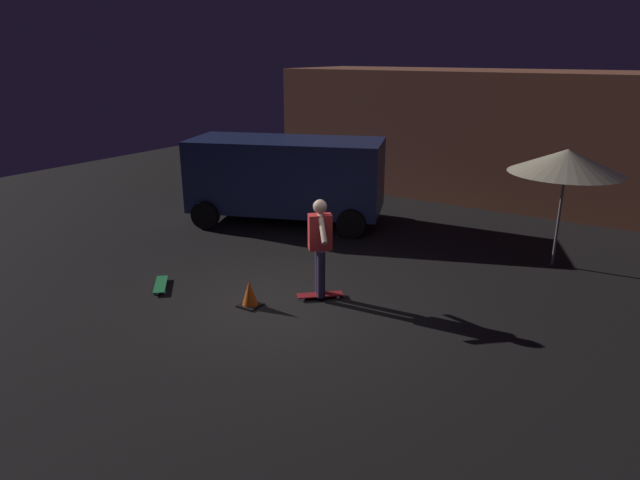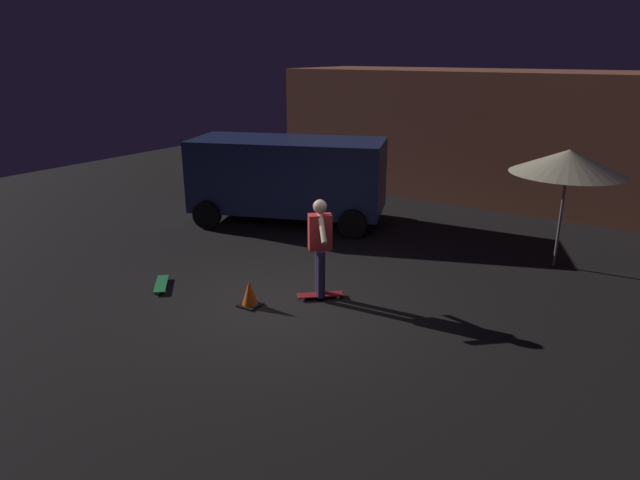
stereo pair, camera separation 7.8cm
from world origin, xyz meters
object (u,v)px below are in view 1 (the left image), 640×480
object	(u,v)px
parked_van	(286,175)
skateboard_spare	(161,285)
traffic_cone	(250,294)
skater	(320,241)
patio_umbrella	(567,161)
skateboard_ridden	(320,295)

from	to	relation	value
parked_van	skateboard_spare	distance (m)	4.76
skateboard_spare	traffic_cone	distance (m)	1.87
skater	traffic_cone	distance (m)	1.46
patio_umbrella	skater	size ratio (longest dim) A/B	1.38
skater	skateboard_ridden	bearing A→B (deg)	-63.43
traffic_cone	parked_van	bearing A→B (deg)	118.96
parked_van	skateboard_spare	world-z (taller)	parked_van
skateboard_ridden	skateboard_spare	distance (m)	2.89
skateboard_spare	skater	bearing A→B (deg)	23.86
parked_van	skater	size ratio (longest dim) A/B	2.98
skateboard_spare	skater	distance (m)	3.05
patio_umbrella	skater	world-z (taller)	patio_umbrella
skater	patio_umbrella	bearing A→B (deg)	51.63
parked_van	skateboard_spare	size ratio (longest dim) A/B	7.03
parked_van	skateboard_ridden	world-z (taller)	parked_van
parked_van	skater	xyz separation A→B (m)	(3.20, -3.43, -0.12)
parked_van	traffic_cone	distance (m)	5.04
skateboard_spare	skater	world-z (taller)	skater
parked_van	skateboard_ridden	distance (m)	4.82
skateboard_ridden	traffic_cone	bearing A→B (deg)	-131.79
parked_van	traffic_cone	world-z (taller)	parked_van
traffic_cone	patio_umbrella	bearing A→B (deg)	50.95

